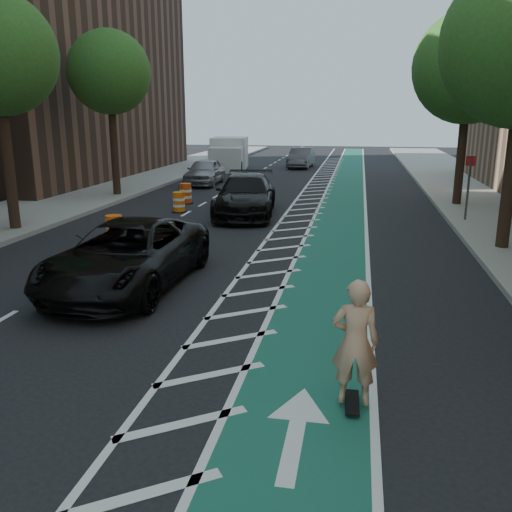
% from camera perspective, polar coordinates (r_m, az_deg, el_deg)
% --- Properties ---
extents(ground, '(120.00, 120.00, 0.00)m').
position_cam_1_polar(ground, '(10.35, -10.88, -8.05)').
color(ground, black).
rests_on(ground, ground).
extents(bike_lane, '(2.00, 90.00, 0.01)m').
position_cam_1_polar(bike_lane, '(19.26, 8.57, 2.77)').
color(bike_lane, '#185650').
rests_on(bike_lane, ground).
extents(buffer_strip, '(1.40, 90.00, 0.01)m').
position_cam_1_polar(buffer_strip, '(19.37, 4.13, 2.96)').
color(buffer_strip, silver).
rests_on(buffer_strip, ground).
extents(sidewalk_left, '(5.00, 90.00, 0.15)m').
position_cam_1_polar(sidewalk_left, '(23.30, -23.90, 3.91)').
color(sidewalk_left, gray).
rests_on(sidewalk_left, ground).
extents(curb_right, '(0.12, 90.00, 0.16)m').
position_cam_1_polar(curb_right, '(19.54, 20.53, 2.37)').
color(curb_right, gray).
rests_on(curb_right, ground).
extents(curb_left, '(0.12, 90.00, 0.16)m').
position_cam_1_polar(curb_left, '(22.01, -18.62, 3.85)').
color(curb_left, gray).
rests_on(curb_left, ground).
extents(building_left_far, '(14.00, 22.00, 18.00)m').
position_cam_1_polar(building_left_far, '(39.37, -23.55, 21.01)').
color(building_left_far, brown).
rests_on(building_left_far, ground).
extents(tree_l_c, '(4.20, 4.20, 7.90)m').
position_cam_1_polar(tree_l_c, '(20.49, -25.02, 18.55)').
color(tree_l_c, '#382619').
rests_on(tree_l_c, ground).
extents(tree_r_d, '(4.20, 4.20, 7.90)m').
position_cam_1_polar(tree_r_d, '(25.27, 21.46, 17.94)').
color(tree_r_d, '#382619').
rests_on(tree_r_d, ground).
extents(tree_l_d, '(4.20, 4.20, 7.90)m').
position_cam_1_polar(tree_l_d, '(27.45, -14.96, 18.11)').
color(tree_l_d, '#382619').
rests_on(tree_l_d, ground).
extents(sign_post, '(0.35, 0.08, 2.47)m').
position_cam_1_polar(sign_post, '(21.37, 21.43, 6.76)').
color(sign_post, '#4C4C4C').
rests_on(sign_post, ground).
extents(skateboard, '(0.21, 0.69, 0.09)m').
position_cam_1_polar(skateboard, '(7.92, 10.08, -14.94)').
color(skateboard, black).
rests_on(skateboard, ground).
extents(skateboarder, '(0.66, 0.44, 1.78)m').
position_cam_1_polar(skateboarder, '(7.51, 10.40, -8.92)').
color(skateboarder, tan).
rests_on(skateboarder, skateboard).
extents(suv_near, '(2.68, 5.58, 1.53)m').
position_cam_1_polar(suv_near, '(12.97, -13.35, 0.09)').
color(suv_near, black).
rests_on(suv_near, ground).
extents(suv_far, '(2.85, 5.74, 1.60)m').
position_cam_1_polar(suv_far, '(21.71, -1.09, 6.42)').
color(suv_far, black).
rests_on(suv_far, ground).
extents(car_silver, '(1.89, 4.39, 1.47)m').
position_cam_1_polar(car_silver, '(31.36, -5.41, 8.84)').
color(car_silver, '#95959A').
rests_on(car_silver, ground).
extents(car_grey, '(1.76, 4.48, 1.45)m').
position_cam_1_polar(car_grey, '(41.29, 4.77, 10.26)').
color(car_grey, '#57565B').
rests_on(car_grey, ground).
extents(box_truck, '(3.07, 5.66, 2.25)m').
position_cam_1_polar(box_truck, '(39.84, -2.88, 10.58)').
color(box_truck, silver).
rests_on(box_truck, ground).
extents(barrel_a, '(0.66, 0.66, 0.90)m').
position_cam_1_polar(barrel_a, '(17.53, -14.68, 2.65)').
color(barrel_a, '#FF5C0D').
rests_on(barrel_a, ground).
extents(barrel_b, '(0.61, 0.61, 0.83)m').
position_cam_1_polar(barrel_b, '(22.67, -8.12, 5.59)').
color(barrel_b, orange).
rests_on(barrel_b, ground).
extents(barrel_c, '(0.67, 0.67, 0.91)m').
position_cam_1_polar(barrel_c, '(24.81, -7.41, 6.49)').
color(barrel_c, '#DA460B').
rests_on(barrel_c, ground).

